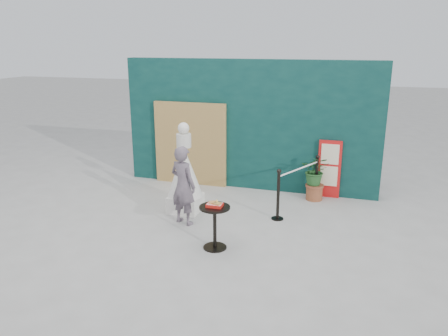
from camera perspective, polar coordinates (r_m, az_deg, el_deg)
ground at (r=7.81m, az=-2.66°, el=-9.43°), size 60.00×60.00×0.00m
back_wall at (r=10.23m, az=3.27°, el=5.61°), size 6.00×0.30×3.00m
bamboo_fence at (r=10.56m, az=-4.45°, el=3.15°), size 1.80×0.08×2.00m
woman at (r=8.27m, az=-5.36°, el=-2.28°), size 0.65×0.53×1.53m
menu_board at (r=9.96m, az=13.57°, el=-0.15°), size 0.50×0.07×1.30m
statue at (r=8.88m, az=-5.15°, el=-1.03°), size 0.72×0.72×1.85m
cafe_table at (r=7.34m, az=-1.22°, el=-6.89°), size 0.52×0.52×0.75m
food_basket at (r=7.23m, az=-1.21°, el=-4.78°), size 0.26×0.19×0.11m
planter at (r=9.74m, az=11.84°, el=-0.83°), size 0.59×0.51×1.00m
stanchion_barrier at (r=9.14m, az=9.68°, el=-2.42°), size 0.84×1.54×1.03m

